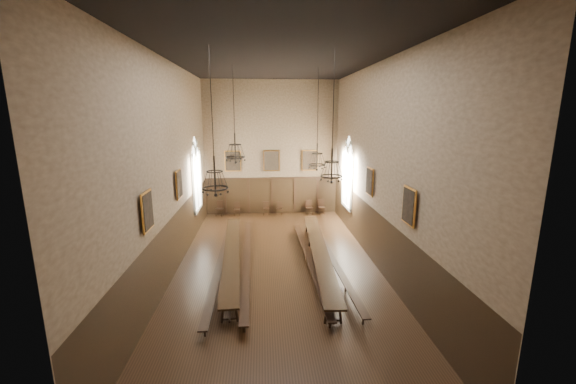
{
  "coord_description": "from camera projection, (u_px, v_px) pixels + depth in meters",
  "views": [
    {
      "loc": [
        -0.62,
        -14.86,
        6.78
      ],
      "look_at": [
        0.58,
        1.5,
        3.15
      ],
      "focal_mm": 22.0,
      "sensor_mm": 36.0,
      "label": 1
    }
  ],
  "objects": [
    {
      "name": "floor",
      "position": [
        278.0,
        267.0,
        15.98
      ],
      "size": [
        9.0,
        18.0,
        0.02
      ],
      "primitive_type": "cube",
      "color": "black",
      "rests_on": "ground"
    },
    {
      "name": "ceiling",
      "position": [
        276.0,
        57.0,
        14.04
      ],
      "size": [
        9.0,
        18.0,
        0.02
      ],
      "primitive_type": "cube",
      "color": "black",
      "rests_on": "ground"
    },
    {
      "name": "wall_back",
      "position": [
        271.0,
        149.0,
        23.78
      ],
      "size": [
        9.0,
        0.02,
        9.0
      ],
      "primitive_type": "cube",
      "color": "#866D52",
      "rests_on": "ground"
    },
    {
      "name": "wall_front",
      "position": [
        299.0,
        246.0,
        6.24
      ],
      "size": [
        9.0,
        0.02,
        9.0
      ],
      "primitive_type": "cube",
      "color": "#866D52",
      "rests_on": "ground"
    },
    {
      "name": "wall_left",
      "position": [
        169.0,
        170.0,
        14.69
      ],
      "size": [
        0.02,
        18.0,
        9.0
      ],
      "primitive_type": "cube",
      "color": "#866D52",
      "rests_on": "ground"
    },
    {
      "name": "wall_right",
      "position": [
        380.0,
        168.0,
        15.33
      ],
      "size": [
        0.02,
        18.0,
        9.0
      ],
      "primitive_type": "cube",
      "color": "#866D52",
      "rests_on": "ground"
    },
    {
      "name": "wainscot_panelling",
      "position": [
        277.0,
        241.0,
        15.71
      ],
      "size": [
        9.0,
        18.0,
        2.5
      ],
      "primitive_type": null,
      "color": "black",
      "rests_on": "floor"
    },
    {
      "name": "table_left",
      "position": [
        232.0,
        258.0,
        16.01
      ],
      "size": [
        1.3,
        9.96,
        0.78
      ],
      "rotation": [
        0.0,
        0.0,
        0.06
      ],
      "color": "black",
      "rests_on": "floor"
    },
    {
      "name": "table_right",
      "position": [
        319.0,
        257.0,
        16.14
      ],
      "size": [
        1.32,
        10.36,
        0.81
      ],
      "rotation": [
        0.0,
        0.0,
        -0.06
      ],
      "color": "black",
      "rests_on": "floor"
    },
    {
      "name": "bench_left_outer",
      "position": [
        221.0,
        265.0,
        15.51
      ],
      "size": [
        0.39,
        10.21,
        0.46
      ],
      "rotation": [
        0.0,
        0.0,
        0.01
      ],
      "color": "black",
      "rests_on": "floor"
    },
    {
      "name": "bench_left_inner",
      "position": [
        247.0,
        261.0,
        15.89
      ],
      "size": [
        0.57,
        10.6,
        0.48
      ],
      "rotation": [
        0.0,
        0.0,
        0.02
      ],
      "color": "black",
      "rests_on": "floor"
    },
    {
      "name": "bench_right_inner",
      "position": [
        309.0,
        262.0,
        15.79
      ],
      "size": [
        0.43,
        9.86,
        0.44
      ],
      "rotation": [
        0.0,
        0.0,
        0.01
      ],
      "color": "black",
      "rests_on": "floor"
    },
    {
      "name": "bench_right_outer",
      "position": [
        333.0,
        262.0,
        15.88
      ],
      "size": [
        0.58,
        9.61,
        0.43
      ],
      "rotation": [
        0.0,
        0.0,
        0.03
      ],
      "color": "black",
      "rests_on": "floor"
    },
    {
      "name": "chair_0",
      "position": [
        220.0,
        211.0,
        24.02
      ],
      "size": [
        0.55,
        0.55,
        1.04
      ],
      "rotation": [
        0.0,
        0.0,
        -0.23
      ],
      "color": "black",
      "rests_on": "floor"
    },
    {
      "name": "chair_1",
      "position": [
        237.0,
        211.0,
        24.11
      ],
      "size": [
        0.42,
        0.42,
        0.9
      ],
      "rotation": [
        0.0,
        0.0,
        0.04
      ],
      "color": "black",
      "rests_on": "floor"
    },
    {
      "name": "chair_3",
      "position": [
        266.0,
        211.0,
        24.24
      ],
      "size": [
        0.41,
        0.41,
        0.91
      ],
      "rotation": [
        0.0,
        0.0,
        0.02
      ],
      "color": "black",
      "rests_on": "floor"
    },
    {
      "name": "chair_4",
      "position": [
        279.0,
        211.0,
        24.29
      ],
      "size": [
        0.42,
        0.42,
        0.88
      ],
      "rotation": [
        0.0,
        0.0,
        -0.08
      ],
      "color": "black",
      "rests_on": "floor"
    },
    {
      "name": "chair_6",
      "position": [
        309.0,
        210.0,
        24.38
      ],
      "size": [
        0.48,
        0.48,
        0.97
      ],
      "rotation": [
        0.0,
        0.0,
        0.14
      ],
      "color": "black",
      "rests_on": "floor"
    },
    {
      "name": "chair_7",
      "position": [
        321.0,
        210.0,
        24.43
      ],
      "size": [
        0.49,
        0.49,
        1.02
      ],
      "rotation": [
        0.0,
        0.0,
        0.1
      ],
      "color": "black",
      "rests_on": "floor"
    },
    {
      "name": "chandelier_back_left",
      "position": [
        235.0,
        152.0,
        16.79
      ],
      "size": [
        0.93,
        0.93,
        4.4
      ],
      "color": "black",
      "rests_on": "ceiling"
    },
    {
      "name": "chandelier_back_right",
      "position": [
        317.0,
        159.0,
        17.73
      ],
      "size": [
        0.88,
        0.88,
        4.88
      ],
      "color": "black",
      "rests_on": "ceiling"
    },
    {
      "name": "chandelier_front_left",
      "position": [
        215.0,
        180.0,
        12.5
      ],
      "size": [
        0.93,
        0.93,
        4.97
      ],
      "color": "black",
      "rests_on": "ceiling"
    },
    {
      "name": "chandelier_front_right",
      "position": [
        332.0,
        168.0,
        12.79
      ],
      "size": [
        0.82,
        0.82,
        4.58
      ],
      "color": "black",
      "rests_on": "ceiling"
    },
    {
      "name": "portrait_back_0",
      "position": [
        233.0,
        161.0,
        23.64
      ],
      "size": [
        1.1,
        0.12,
        1.4
      ],
      "color": "#C17E2E",
      "rests_on": "wall_back"
    },
    {
      "name": "portrait_back_1",
      "position": [
        271.0,
        161.0,
        23.83
      ],
      "size": [
        1.1,
        0.12,
        1.4
      ],
      "color": "#C17E2E",
      "rests_on": "wall_back"
    },
    {
      "name": "portrait_back_2",
      "position": [
        310.0,
        160.0,
        24.02
      ],
      "size": [
        1.1,
        0.12,
        1.4
      ],
      "color": "#C17E2E",
      "rests_on": "wall_back"
    },
    {
      "name": "portrait_left_0",
      "position": [
        179.0,
        184.0,
        15.84
      ],
      "size": [
        0.12,
        1.0,
        1.3
      ],
      "color": "#C17E2E",
      "rests_on": "wall_left"
    },
    {
      "name": "portrait_left_1",
      "position": [
        147.0,
        211.0,
        11.46
      ],
      "size": [
        0.12,
        1.0,
        1.3
      ],
      "color": "#C17E2E",
      "rests_on": "wall_left"
    },
    {
      "name": "portrait_right_0",
      "position": [
        370.0,
        182.0,
        16.47
      ],
      "size": [
        0.12,
        1.0,
        1.3
      ],
      "color": "#C17E2E",
      "rests_on": "wall_right"
    },
    {
      "name": "portrait_right_1",
      "position": [
        409.0,
        206.0,
        12.09
      ],
      "size": [
        0.12,
        1.0,
        1.3
      ],
      "color": "#C17E2E",
      "rests_on": "wall_right"
    },
    {
      "name": "window_right",
      "position": [
        348.0,
        172.0,
        20.92
      ],
      "size": [
        0.2,
        2.2,
        4.6
      ],
      "primitive_type": null,
      "color": "white",
      "rests_on": "wall_right"
    },
    {
      "name": "window_left",
      "position": [
        196.0,
        174.0,
        20.29
      ],
      "size": [
        0.2,
        2.2,
        4.6
      ],
      "primitive_type": null,
      "color": "white",
      "rests_on": "wall_left"
    }
  ]
}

